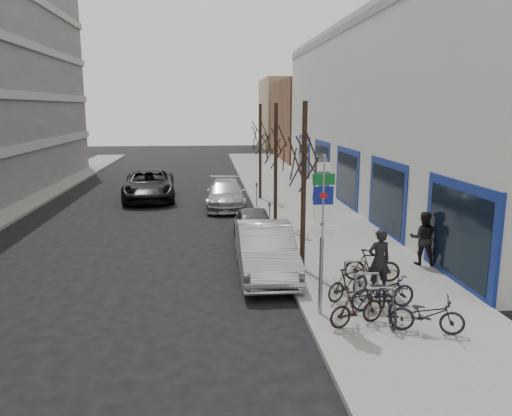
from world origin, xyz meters
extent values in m
plane|color=black|center=(0.00, 0.00, 0.00)|extent=(120.00, 120.00, 0.00)
cube|color=slate|center=(4.50, 10.00, 0.07)|extent=(5.00, 70.00, 0.15)
cube|color=#B7B7B2|center=(17.00, 16.00, 5.00)|extent=(20.00, 32.00, 10.00)
cube|color=brown|center=(13.00, 40.00, 4.00)|extent=(12.00, 14.00, 8.00)
cube|color=#937A5B|center=(13.50, 55.00, 4.50)|extent=(13.00, 12.00, 9.00)
cylinder|color=gray|center=(2.40, 0.00, 2.10)|extent=(0.10, 0.10, 4.20)
cube|color=white|center=(2.40, -0.03, 3.90)|extent=(0.35, 0.03, 0.22)
cube|color=#0C5926|center=(2.40, -0.03, 3.60)|extent=(0.55, 0.03, 0.28)
cube|color=navy|center=(2.40, -0.03, 3.20)|extent=(0.50, 0.03, 0.45)
cube|color=maroon|center=(2.40, -0.04, 3.20)|extent=(0.18, 0.02, 0.14)
cube|color=white|center=(2.40, -0.03, 2.75)|extent=(0.45, 0.03, 0.45)
cube|color=white|center=(2.40, -0.03, 2.30)|extent=(0.55, 0.03, 0.28)
cylinder|color=gray|center=(3.50, -0.50, 0.55)|extent=(0.06, 0.06, 0.80)
cylinder|color=gray|center=(4.10, -0.50, 0.55)|extent=(0.06, 0.06, 0.80)
cylinder|color=gray|center=(3.80, -0.50, 0.95)|extent=(0.60, 0.06, 0.06)
cylinder|color=gray|center=(3.50, 0.60, 0.55)|extent=(0.06, 0.06, 0.80)
cylinder|color=gray|center=(4.10, 0.60, 0.55)|extent=(0.06, 0.06, 0.80)
cylinder|color=gray|center=(3.80, 0.60, 0.95)|extent=(0.60, 0.06, 0.06)
cylinder|color=gray|center=(3.50, 1.70, 0.55)|extent=(0.06, 0.06, 0.80)
cylinder|color=gray|center=(4.10, 1.70, 0.55)|extent=(0.06, 0.06, 0.80)
cylinder|color=gray|center=(3.80, 1.70, 0.95)|extent=(0.60, 0.06, 0.06)
cylinder|color=black|center=(2.60, 3.50, 2.75)|extent=(0.16, 0.16, 5.50)
cylinder|color=black|center=(2.60, 10.00, 2.75)|extent=(0.16, 0.16, 5.50)
cylinder|color=black|center=(2.60, 16.50, 2.75)|extent=(0.16, 0.16, 5.50)
cylinder|color=gray|center=(2.15, 3.00, 0.70)|extent=(0.05, 0.05, 1.10)
cube|color=#3F3F44|center=(2.15, 3.00, 1.33)|extent=(0.10, 0.08, 0.18)
cylinder|color=gray|center=(2.15, 8.50, 0.70)|extent=(0.05, 0.05, 1.10)
cube|color=#3F3F44|center=(2.15, 8.50, 1.33)|extent=(0.10, 0.08, 0.18)
cylinder|color=gray|center=(2.15, 14.00, 0.70)|extent=(0.05, 0.05, 1.10)
cube|color=#3F3F44|center=(2.15, 14.00, 1.33)|extent=(0.10, 0.08, 0.18)
imported|color=black|center=(3.98, -0.50, 0.73)|extent=(0.83, 1.97, 1.16)
imported|color=black|center=(3.11, -0.82, 0.61)|extent=(1.58, 0.91, 0.92)
imported|color=black|center=(4.07, 0.10, 0.70)|extent=(1.86, 0.84, 1.10)
imported|color=black|center=(3.38, 0.86, 0.61)|extent=(1.54, 1.14, 0.92)
imported|color=black|center=(4.62, -1.34, 0.66)|extent=(1.76, 1.02, 1.03)
imported|color=black|center=(4.47, 2.18, 0.66)|extent=(1.74, 0.84, 1.02)
imported|color=#B8B9BE|center=(1.40, 3.53, 0.82)|extent=(1.74, 4.95, 1.63)
imported|color=#444549|center=(1.40, 7.42, 0.68)|extent=(1.73, 4.04, 1.36)
imported|color=#A1A1A6|center=(0.56, 14.66, 0.73)|extent=(2.25, 5.14, 1.47)
imported|color=black|center=(-3.82, 17.55, 0.86)|extent=(3.32, 6.39, 1.72)
imported|color=black|center=(4.37, 1.32, 1.07)|extent=(0.71, 0.51, 1.83)
imported|color=black|center=(6.68, 3.64, 1.06)|extent=(0.79, 0.66, 1.82)
camera|label=1|loc=(-0.38, -11.74, 5.30)|focal=35.00mm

